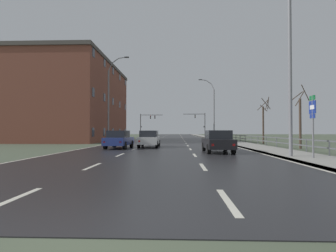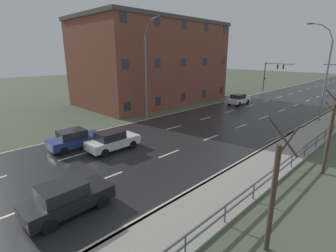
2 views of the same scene
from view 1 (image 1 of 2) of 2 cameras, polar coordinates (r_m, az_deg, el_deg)
name	(u,v)px [view 1 (image 1 of 2)]	position (r m, az deg, el deg)	size (l,w,h in m)	color
ground_plane	(171,139)	(51.73, 0.65, -2.87)	(160.00, 160.00, 0.12)	#4C5642
road_asphalt_strip	(172,137)	(63.72, 0.91, -2.48)	(14.00, 120.00, 0.03)	#232326
sidewalk_right	(207,137)	(64.11, 8.47, -2.41)	(3.00, 120.00, 0.12)	gray
guardrail	(254,138)	(31.05, 18.12, -2.56)	(0.07, 39.86, 1.00)	#515459
street_lamp_foreground	(287,62)	(16.70, 24.35, 12.55)	(2.48, 0.24, 11.10)	slate
street_lamp_midground	(213,110)	(46.40, 9.68, 3.38)	(2.74, 0.24, 10.56)	slate
street_lamp_left_bank	(110,101)	(34.84, -12.46, 5.34)	(2.73, 0.24, 11.13)	slate
highway_sign	(313,118)	(15.86, 28.77, 1.48)	(0.09, 0.68, 3.43)	slate
traffic_signal_right	(201,121)	(64.25, 7.09, 1.03)	(5.34, 0.36, 5.90)	#38383A
traffic_signal_left	(146,121)	(65.64, -4.72, 1.07)	(5.61, 0.36, 5.78)	#38383A
car_near_left	(218,141)	(18.90, 10.68, -3.26)	(1.93, 4.15, 1.57)	black
car_mid_centre	(149,135)	(48.96, -4.22, -1.95)	(1.86, 4.11, 1.57)	silver
car_far_right	(149,139)	(24.87, -4.07, -2.76)	(1.85, 4.11, 1.57)	silver
car_near_right	(119,139)	(23.37, -10.54, -2.85)	(1.99, 4.18, 1.57)	navy
brick_building	(73,102)	(45.08, -19.86, 4.81)	(13.21, 22.54, 12.23)	brown
bare_tree_near	(300,120)	(25.41, 26.64, 1.08)	(1.43, 1.48, 5.43)	#423328
bare_tree_mid	(264,122)	(33.54, 19.95, 0.92)	(1.26, 1.58, 5.55)	#423328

